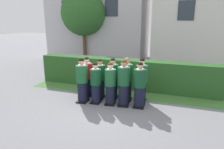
% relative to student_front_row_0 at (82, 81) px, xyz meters
% --- Properties ---
extents(ground_plane, '(60.00, 60.00, 0.00)m').
position_rel_student_front_row_0_xyz_m(ground_plane, '(1.03, 0.12, -0.80)').
color(ground_plane, slate).
extents(student_front_row_0, '(0.43, 0.48, 1.67)m').
position_rel_student_front_row_0_xyz_m(student_front_row_0, '(0.00, 0.00, 0.00)').
color(student_front_row_0, black).
rests_on(student_front_row_0, ground).
extents(student_front_row_1, '(0.40, 0.50, 1.53)m').
position_rel_student_front_row_0_xyz_m(student_front_row_1, '(0.51, 0.07, -0.07)').
color(student_front_row_1, black).
rests_on(student_front_row_1, ground).
extents(student_front_row_2, '(0.42, 0.49, 1.57)m').
position_rel_student_front_row_0_xyz_m(student_front_row_2, '(1.07, 0.11, -0.05)').
color(student_front_row_2, black).
rests_on(student_front_row_2, ground).
extents(student_front_row_3, '(0.46, 0.54, 1.69)m').
position_rel_student_front_row_0_xyz_m(student_front_row_3, '(1.55, 0.18, 0.01)').
color(student_front_row_3, black).
rests_on(student_front_row_3, ground).
extents(student_front_row_4, '(0.42, 0.48, 1.63)m').
position_rel_student_front_row_0_xyz_m(student_front_row_4, '(2.12, 0.21, -0.02)').
color(student_front_row_4, black).
rests_on(student_front_row_4, ground).
extents(student_in_red_blazer, '(0.42, 0.52, 1.61)m').
position_rel_student_front_row_0_xyz_m(student_in_red_blazer, '(-0.08, 0.61, -0.03)').
color(student_in_red_blazer, black).
rests_on(student_in_red_blazer, ground).
extents(student_rear_row_1, '(0.41, 0.46, 1.56)m').
position_rel_student_front_row_0_xyz_m(student_rear_row_1, '(0.46, 0.62, -0.05)').
color(student_rear_row_1, black).
rests_on(student_rear_row_1, ground).
extents(student_rear_row_2, '(0.43, 0.53, 1.61)m').
position_rel_student_front_row_0_xyz_m(student_rear_row_2, '(0.96, 0.72, -0.03)').
color(student_rear_row_2, black).
rests_on(student_rear_row_2, ground).
extents(student_rear_row_3, '(0.44, 0.52, 1.66)m').
position_rel_student_front_row_0_xyz_m(student_rear_row_3, '(1.51, 0.71, -0.00)').
color(student_rear_row_3, black).
rests_on(student_rear_row_3, ground).
extents(student_rear_row_4, '(0.43, 0.49, 1.66)m').
position_rel_student_front_row_0_xyz_m(student_rear_row_4, '(2.07, 0.76, -0.00)').
color(student_rear_row_4, black).
rests_on(student_rear_row_4, ground).
extents(hedge, '(8.08, 0.70, 1.30)m').
position_rel_student_front_row_0_xyz_m(hedge, '(1.03, 2.14, -0.15)').
color(hedge, '#285623').
rests_on(hedge, ground).
extents(school_building_main, '(7.45, 4.02, 7.70)m').
position_rel_student_front_row_0_xyz_m(school_building_main, '(4.97, 8.31, 3.15)').
color(school_building_main, silver).
rests_on(school_building_main, ground).
extents(school_building_annex, '(7.75, 3.35, 8.16)m').
position_rel_student_front_row_0_xyz_m(school_building_annex, '(-2.96, 8.67, 3.39)').
color(school_building_annex, silver).
rests_on(school_building_annex, ground).
extents(oak_tree_left, '(3.08, 3.08, 4.91)m').
position_rel_student_front_row_0_xyz_m(oak_tree_left, '(-3.28, 6.90, 2.57)').
color(oak_tree_left, brown).
rests_on(oak_tree_left, ground).
extents(lawn_strip, '(8.08, 0.90, 0.01)m').
position_rel_student_front_row_0_xyz_m(lawn_strip, '(1.03, 1.34, -0.79)').
color(lawn_strip, '#477A38').
rests_on(lawn_strip, ground).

